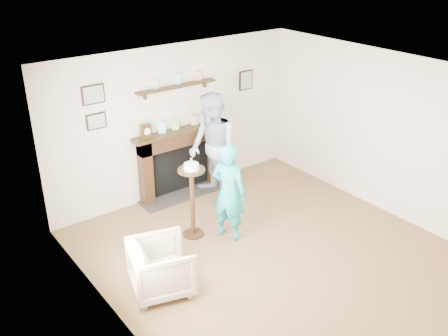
{
  "coord_description": "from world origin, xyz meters",
  "views": [
    {
      "loc": [
        -3.98,
        -4.08,
        4.01
      ],
      "look_at": [
        -0.22,
        0.9,
        1.07
      ],
      "focal_mm": 40.0,
      "sensor_mm": 36.0,
      "label": 1
    }
  ],
  "objects_px": {
    "armchair": "(163,289)",
    "pedestal_table": "(192,189)",
    "woman": "(229,236)",
    "man": "(213,198)"
  },
  "relations": [
    {
      "from": "man",
      "to": "pedestal_table",
      "type": "xyz_separation_m",
      "value": [
        -0.89,
        -0.74,
        0.75
      ]
    },
    {
      "from": "man",
      "to": "woman",
      "type": "xyz_separation_m",
      "value": [
        -0.5,
        -1.08,
        0.0
      ]
    },
    {
      "from": "armchair",
      "to": "man",
      "type": "distance_m",
      "value": 2.44
    },
    {
      "from": "woman",
      "to": "pedestal_table",
      "type": "xyz_separation_m",
      "value": [
        -0.4,
        0.34,
        0.75
      ]
    },
    {
      "from": "armchair",
      "to": "pedestal_table",
      "type": "height_order",
      "value": "pedestal_table"
    },
    {
      "from": "armchair",
      "to": "woman",
      "type": "bearing_deg",
      "value": -55.14
    },
    {
      "from": "man",
      "to": "woman",
      "type": "height_order",
      "value": "man"
    },
    {
      "from": "armchair",
      "to": "pedestal_table",
      "type": "bearing_deg",
      "value": -34.84
    },
    {
      "from": "armchair",
      "to": "pedestal_table",
      "type": "distance_m",
      "value": 1.49
    },
    {
      "from": "pedestal_table",
      "to": "armchair",
      "type": "bearing_deg",
      "value": -141.11
    }
  ]
}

